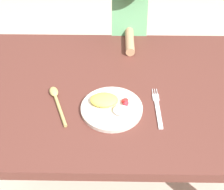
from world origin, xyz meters
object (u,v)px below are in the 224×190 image
at_px(fork, 158,108).
at_px(person, 127,44).
at_px(spoon, 56,99).
at_px(plate, 111,107).

distance_m(fork, person, 0.65).
xyz_separation_m(spoon, person, (0.30, 0.59, -0.12)).
relative_size(fork, person, 0.20).
bearing_deg(spoon, fork, -117.46).
height_order(plate, spoon, plate).
bearing_deg(plate, spoon, 168.34).
bearing_deg(plate, person, 82.59).
relative_size(plate, person, 0.21).
bearing_deg(fork, plate, 90.25).
distance_m(spoon, person, 0.68).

